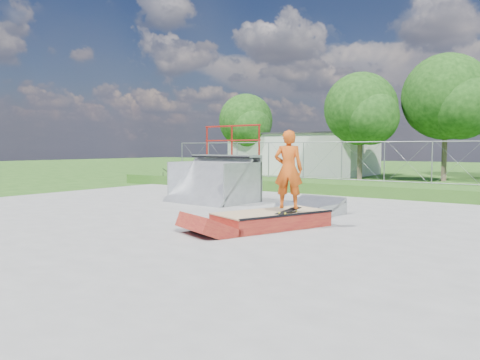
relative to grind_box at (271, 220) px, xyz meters
The scene contains 14 objects.
ground 2.65m from the grind_box, behind, with size 120.00×120.00×0.00m, color #254F16.
concrete_pad 2.65m from the grind_box, behind, with size 20.00×16.00×0.04m, color gray.
grass_berm 9.91m from the grind_box, 105.43° to the left, with size 24.00×3.00×0.50m, color #254F16.
grind_box is the anchor object (origin of this frame).
quarter_pipe 5.94m from the grind_box, 143.88° to the left, with size 2.88×2.43×2.88m, color gray, non-canonical shape.
flat_bank_ramp 2.66m from the grind_box, 95.25° to the left, with size 1.55×1.65×0.48m, color gray, non-canonical shape.
skateboard 0.52m from the grind_box, ahead, with size 0.22×0.80×0.02m, color black.
skater 1.30m from the grind_box, ahead, with size 0.70×0.46×1.92m, color #CB4C12.
concrete_stairs 14.17m from the grind_box, 141.83° to the left, with size 1.50×1.60×0.80m, color gray, non-canonical shape.
chain_link_fence 10.94m from the grind_box, 104.03° to the left, with size 20.00×0.06×1.80m, color gray, non-canonical shape.
utility_building_flat 24.52m from the grind_box, 115.75° to the left, with size 10.00×6.00×3.00m, color silver.
tree_left_near 18.86m from the grind_box, 103.79° to the left, with size 4.76×4.48×6.65m.
tree_center 20.40m from the grind_box, 89.58° to the left, with size 5.44×5.12×7.60m.
tree_left_far 24.85m from the grind_box, 125.90° to the left, with size 4.42×4.16×6.18m.
Camera 1 is at (8.72, -10.00, 2.03)m, focal length 35.00 mm.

